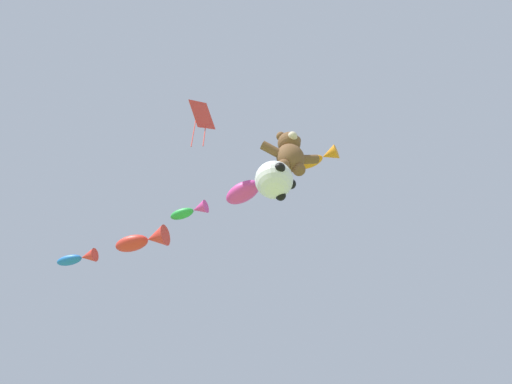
{
  "coord_description": "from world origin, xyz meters",
  "views": [
    {
      "loc": [
        -1.74,
        -3.6,
        0.83
      ],
      "look_at": [
        0.96,
        5.05,
        11.96
      ],
      "focal_mm": 35.0,
      "sensor_mm": 36.0,
      "label": 1
    }
  ],
  "objects_px": {
    "fish_kite_tangerine": "(320,158)",
    "fish_kite_cobalt": "(79,258)",
    "soccer_ball_kite": "(274,180)",
    "fish_kite_emerald": "(191,211)",
    "fish_kite_crimson": "(144,240)",
    "teddy_bear_kite": "(290,153)",
    "fish_kite_magenta": "(255,185)",
    "diamond_kite": "(202,117)"
  },
  "relations": [
    {
      "from": "fish_kite_magenta",
      "to": "fish_kite_crimson",
      "type": "xyz_separation_m",
      "value": [
        -3.15,
        3.57,
        -0.12
      ]
    },
    {
      "from": "fish_kite_crimson",
      "to": "fish_kite_cobalt",
      "type": "distance_m",
      "value": 2.78
    },
    {
      "from": "teddy_bear_kite",
      "to": "fish_kite_cobalt",
      "type": "bearing_deg",
      "value": 129.01
    },
    {
      "from": "fish_kite_emerald",
      "to": "fish_kite_cobalt",
      "type": "distance_m",
      "value": 4.81
    },
    {
      "from": "fish_kite_crimson",
      "to": "fish_kite_emerald",
      "type": "bearing_deg",
      "value": -47.79
    },
    {
      "from": "teddy_bear_kite",
      "to": "fish_kite_magenta",
      "type": "distance_m",
      "value": 2.14
    },
    {
      "from": "soccer_ball_kite",
      "to": "teddy_bear_kite",
      "type": "bearing_deg",
      "value": 12.63
    },
    {
      "from": "fish_kite_tangerine",
      "to": "fish_kite_cobalt",
      "type": "xyz_separation_m",
      "value": [
        -7.31,
        6.44,
        -0.93
      ]
    },
    {
      "from": "fish_kite_tangerine",
      "to": "fish_kite_emerald",
      "type": "relative_size",
      "value": 0.99
    },
    {
      "from": "fish_kite_magenta",
      "to": "fish_kite_cobalt",
      "type": "relative_size",
      "value": 1.33
    },
    {
      "from": "fish_kite_crimson",
      "to": "fish_kite_cobalt",
      "type": "xyz_separation_m",
      "value": [
        -2.21,
        1.68,
        0.0
      ]
    },
    {
      "from": "soccer_ball_kite",
      "to": "fish_kite_tangerine",
      "type": "relative_size",
      "value": 0.85
    },
    {
      "from": "fish_kite_magenta",
      "to": "fish_kite_crimson",
      "type": "bearing_deg",
      "value": 131.45
    },
    {
      "from": "teddy_bear_kite",
      "to": "fish_kite_emerald",
      "type": "distance_m",
      "value": 4.75
    },
    {
      "from": "soccer_ball_kite",
      "to": "diamond_kite",
      "type": "distance_m",
      "value": 4.75
    },
    {
      "from": "fish_kite_crimson",
      "to": "fish_kite_cobalt",
      "type": "relative_size",
      "value": 1.29
    },
    {
      "from": "fish_kite_magenta",
      "to": "diamond_kite",
      "type": "bearing_deg",
      "value": -155.73
    },
    {
      "from": "fish_kite_magenta",
      "to": "fish_kite_emerald",
      "type": "bearing_deg",
      "value": 130.88
    },
    {
      "from": "fish_kite_tangerine",
      "to": "fish_kite_emerald",
      "type": "distance_m",
      "value": 4.98
    },
    {
      "from": "fish_kite_cobalt",
      "to": "diamond_kite",
      "type": "height_order",
      "value": "diamond_kite"
    },
    {
      "from": "teddy_bear_kite",
      "to": "fish_kite_crimson",
      "type": "height_order",
      "value": "teddy_bear_kite"
    },
    {
      "from": "fish_kite_emerald",
      "to": "fish_kite_crimson",
      "type": "relative_size",
      "value": 0.67
    },
    {
      "from": "teddy_bear_kite",
      "to": "fish_kite_emerald",
      "type": "height_order",
      "value": "fish_kite_emerald"
    },
    {
      "from": "soccer_ball_kite",
      "to": "fish_kite_crimson",
      "type": "bearing_deg",
      "value": 118.21
    },
    {
      "from": "fish_kite_tangerine",
      "to": "fish_kite_cobalt",
      "type": "distance_m",
      "value": 9.79
    },
    {
      "from": "soccer_ball_kite",
      "to": "fish_kite_cobalt",
      "type": "bearing_deg",
      "value": 125.52
    },
    {
      "from": "soccer_ball_kite",
      "to": "fish_kite_tangerine",
      "type": "height_order",
      "value": "fish_kite_tangerine"
    },
    {
      "from": "teddy_bear_kite",
      "to": "fish_kite_magenta",
      "type": "height_order",
      "value": "fish_kite_magenta"
    },
    {
      "from": "teddy_bear_kite",
      "to": "fish_kite_emerald",
      "type": "bearing_deg",
      "value": 119.48
    },
    {
      "from": "fish_kite_cobalt",
      "to": "teddy_bear_kite",
      "type": "bearing_deg",
      "value": -50.99
    },
    {
      "from": "fish_kite_emerald",
      "to": "fish_kite_cobalt",
      "type": "bearing_deg",
      "value": 138.28
    },
    {
      "from": "fish_kite_emerald",
      "to": "fish_kite_magenta",
      "type": "bearing_deg",
      "value": -49.12
    },
    {
      "from": "fish_kite_crimson",
      "to": "diamond_kite",
      "type": "bearing_deg",
      "value": -78.66
    },
    {
      "from": "soccer_ball_kite",
      "to": "fish_kite_crimson",
      "type": "height_order",
      "value": "fish_kite_crimson"
    },
    {
      "from": "fish_kite_tangerine",
      "to": "diamond_kite",
      "type": "height_order",
      "value": "diamond_kite"
    },
    {
      "from": "fish_kite_cobalt",
      "to": "fish_kite_magenta",
      "type": "bearing_deg",
      "value": -44.41
    },
    {
      "from": "fish_kite_crimson",
      "to": "fish_kite_magenta",
      "type": "bearing_deg",
      "value": -48.55
    },
    {
      "from": "fish_kite_tangerine",
      "to": "diamond_kite",
      "type": "bearing_deg",
      "value": 177.6
    },
    {
      "from": "diamond_kite",
      "to": "soccer_ball_kite",
      "type": "bearing_deg",
      "value": -27.54
    },
    {
      "from": "soccer_ball_kite",
      "to": "fish_kite_cobalt",
      "type": "height_order",
      "value": "fish_kite_cobalt"
    },
    {
      "from": "teddy_bear_kite",
      "to": "fish_kite_tangerine",
      "type": "bearing_deg",
      "value": 29.06
    },
    {
      "from": "fish_kite_tangerine",
      "to": "fish_kite_cobalt",
      "type": "relative_size",
      "value": 0.86
    }
  ]
}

